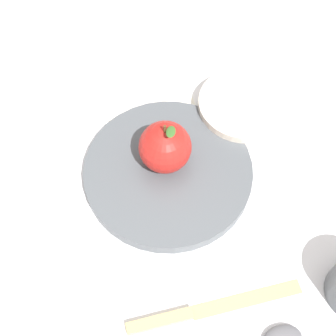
# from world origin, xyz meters

# --- Properties ---
(ground_plane) EXTENTS (2.40, 2.40, 0.00)m
(ground_plane) POSITION_xyz_m (0.00, 0.00, 0.00)
(ground_plane) COLOR silver
(dinner_plate) EXTENTS (0.24, 0.24, 0.02)m
(dinner_plate) POSITION_xyz_m (-0.04, 0.03, 0.01)
(dinner_plate) COLOR #4C5156
(dinner_plate) RESTS_ON ground_plane
(apple) EXTENTS (0.07, 0.07, 0.09)m
(apple) POSITION_xyz_m (-0.05, 0.03, 0.06)
(apple) COLOR #B21E19
(apple) RESTS_ON dinner_plate
(side_bowl) EXTENTS (0.14, 0.14, 0.03)m
(side_bowl) POSITION_xyz_m (-0.03, 0.18, 0.02)
(side_bowl) COLOR silver
(side_bowl) RESTS_ON ground_plane
(knife) EXTENTS (0.14, 0.19, 0.01)m
(knife) POSITION_xyz_m (0.12, -0.10, 0.00)
(knife) COLOR #D8B766
(knife) RESTS_ON ground_plane
(linen_napkin) EXTENTS (0.20, 0.21, 0.00)m
(linen_napkin) POSITION_xyz_m (-0.19, 0.11, 0.00)
(linen_napkin) COLOR silver
(linen_napkin) RESTS_ON ground_plane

